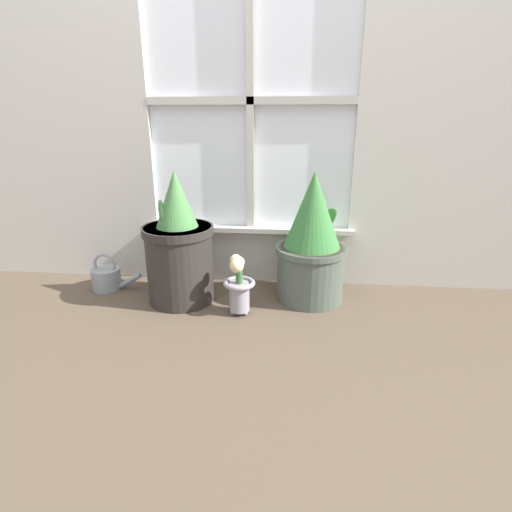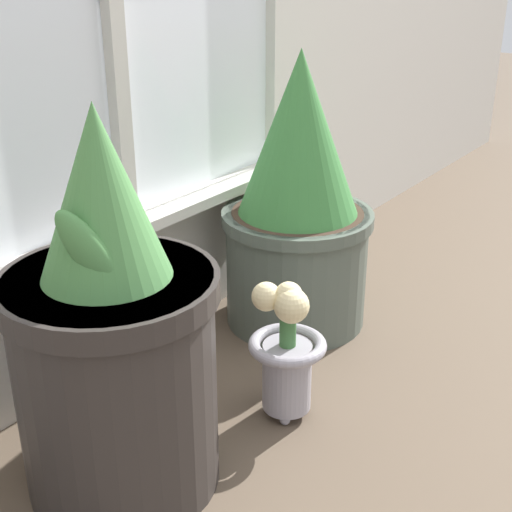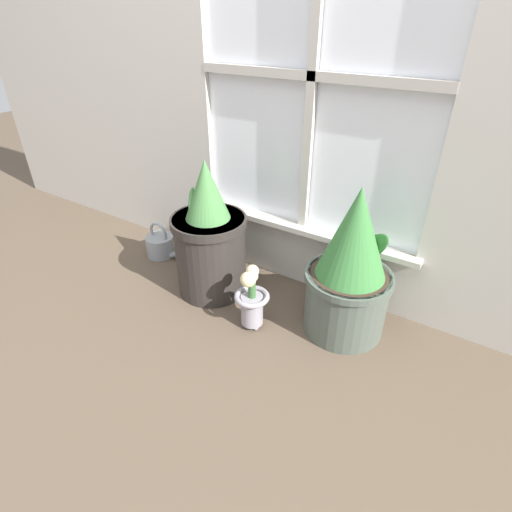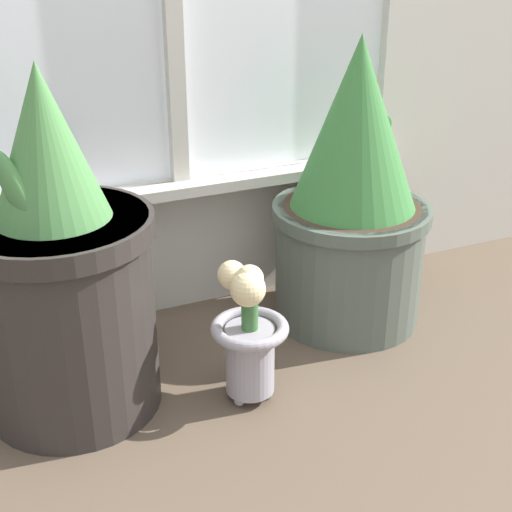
# 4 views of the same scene
# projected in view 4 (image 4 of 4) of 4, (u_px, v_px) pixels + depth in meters

# --- Properties ---
(ground_plane) EXTENTS (10.00, 10.00, 0.00)m
(ground_plane) POSITION_uv_depth(u_px,v_px,m) (282.00, 431.00, 1.27)
(ground_plane) COLOR brown
(potted_plant_left) EXTENTS (0.33, 0.33, 0.63)m
(potted_plant_left) POSITION_uv_depth(u_px,v_px,m) (62.00, 277.00, 1.23)
(potted_plant_left) COLOR #2D2826
(potted_plant_left) RESTS_ON ground_plane
(potted_plant_right) EXTENTS (0.34, 0.34, 0.63)m
(potted_plant_right) POSITION_uv_depth(u_px,v_px,m) (352.00, 200.00, 1.52)
(potted_plant_right) COLOR #4C564C
(potted_plant_right) RESTS_ON ground_plane
(flower_vase) EXTENTS (0.14, 0.14, 0.28)m
(flower_vase) POSITION_uv_depth(u_px,v_px,m) (248.00, 334.00, 1.30)
(flower_vase) COLOR #99939E
(flower_vase) RESTS_ON ground_plane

